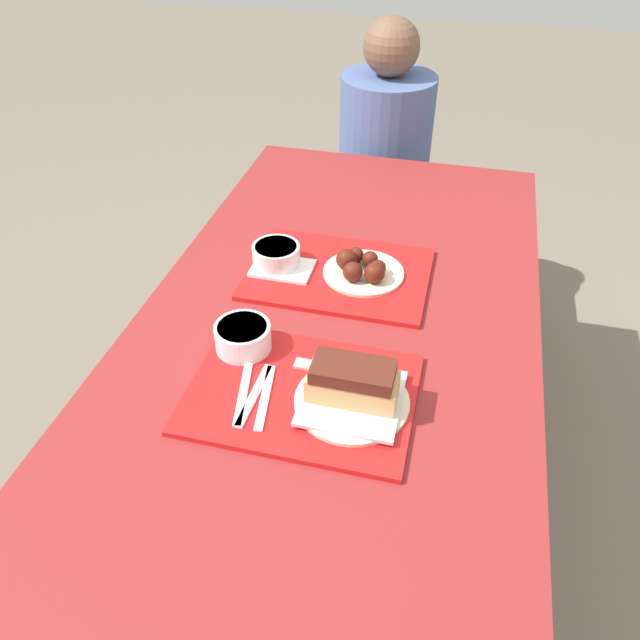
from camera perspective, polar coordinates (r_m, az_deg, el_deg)
The scene contains 15 objects.
ground_plane at distance 1.94m, azimuth 0.99°, elevation -17.77°, with size 12.00×12.00×0.00m, color #706656.
picnic_table at distance 1.44m, azimuth 1.28°, elevation -3.13°, with size 0.89×1.78×0.75m.
picnic_bench_far at distance 2.49m, azimuth 7.07°, elevation 9.03°, with size 0.84×0.28×0.47m.
tray_near at distance 1.21m, azimuth -1.71°, elevation -6.73°, with size 0.44×0.32×0.01m.
tray_far at distance 1.53m, azimuth 1.72°, elevation 4.27°, with size 0.44×0.32×0.01m.
bowl_coleslaw_near at distance 1.29m, azimuth -7.07°, elevation -1.44°, with size 0.12×0.12×0.06m.
brisket_sandwich_plate at distance 1.17m, azimuth 2.98°, elevation -6.31°, with size 0.22×0.22×0.10m.
plastic_fork_near at distance 1.21m, azimuth -6.04°, elevation -6.83°, with size 0.02×0.17×0.00m.
plastic_knife_near at distance 1.20m, azimuth -5.04°, elevation -7.02°, with size 0.04×0.17×0.00m.
plastic_spoon_near at distance 1.21m, azimuth -7.03°, elevation -6.63°, with size 0.05×0.17×0.00m.
condiment_packet at distance 1.26m, azimuth -1.53°, elevation -4.05°, with size 0.04×0.03×0.01m.
bowl_coleslaw_far at distance 1.53m, azimuth -4.03°, elevation 5.96°, with size 0.12×0.12×0.06m.
wings_plate_far at distance 1.50m, azimuth 3.87°, elevation 4.78°, with size 0.20×0.20×0.06m.
napkin_far at distance 1.53m, azimuth -3.46°, elevation 4.76°, with size 0.15×0.10×0.01m.
person_seated_across at distance 2.34m, azimuth 6.03°, elevation 16.68°, with size 0.33×0.33×0.66m.
Camera 1 is at (0.23, -1.04, 1.62)m, focal length 35.00 mm.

